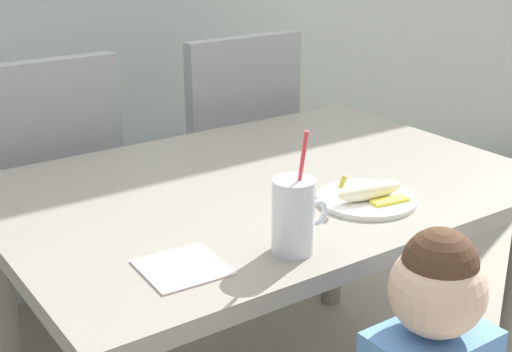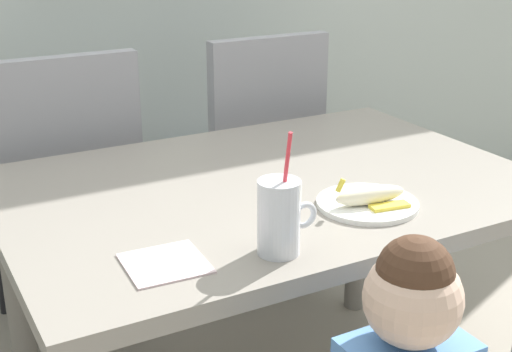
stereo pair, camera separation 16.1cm
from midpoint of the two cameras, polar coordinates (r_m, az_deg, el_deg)
dining_table at (r=1.79m, az=3.57°, el=-3.43°), size 1.30×0.90×0.71m
dining_chair_left at (r=2.24m, az=-13.10°, el=-0.73°), size 0.44×0.44×0.96m
dining_chair_right at (r=2.48m, az=1.57°, el=1.93°), size 0.44×0.44×0.96m
milk_cup at (r=1.37m, az=5.27°, el=-3.70°), size 0.13×0.08×0.25m
snack_plate at (r=1.64m, az=11.73°, el=-2.23°), size 0.23×0.23×0.01m
peeled_banana at (r=1.61m, az=12.06°, el=-1.61°), size 0.17×0.12×0.07m
paper_napkin at (r=1.35m, az=-3.91°, el=-7.09°), size 0.16×0.16×0.00m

